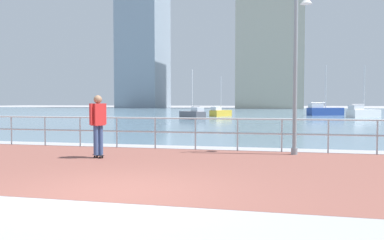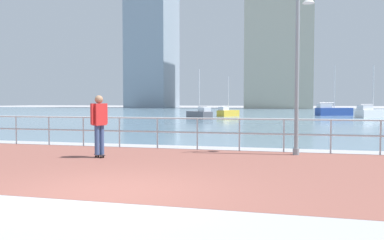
# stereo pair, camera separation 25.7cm
# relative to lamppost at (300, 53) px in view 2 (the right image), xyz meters

# --- Properties ---
(ground) EXTENTS (220.00, 220.00, 0.00)m
(ground) POSITION_rel_lamppost_xyz_m (-3.26, 34.08, -3.03)
(ground) COLOR #9E9EA3
(brick_paving) EXTENTS (28.00, 7.03, 0.01)m
(brick_paving) POSITION_rel_lamppost_xyz_m (-3.26, -3.05, -3.02)
(brick_paving) COLOR brown
(brick_paving) RESTS_ON ground
(harbor_water) EXTENTS (180.00, 88.00, 0.00)m
(harbor_water) POSITION_rel_lamppost_xyz_m (-3.26, 45.47, -3.02)
(harbor_water) COLOR slate
(harbor_water) RESTS_ON ground
(waterfront_railing) EXTENTS (25.25, 0.06, 1.06)m
(waterfront_railing) POSITION_rel_lamppost_xyz_m (-3.26, 0.47, -2.29)
(waterfront_railing) COLOR #B2BCC1
(waterfront_railing) RESTS_ON ground
(lamppost) EXTENTS (0.59, 0.72, 5.47)m
(lamppost) POSITION_rel_lamppost_xyz_m (0.00, 0.00, 0.00)
(lamppost) COLOR gray
(lamppost) RESTS_ON ground
(skateboarder) EXTENTS (0.40, 0.52, 1.77)m
(skateboarder) POSITION_rel_lamppost_xyz_m (-5.50, -2.09, -1.96)
(skateboarder) COLOR black
(skateboarder) RESTS_ON ground
(sailboat_gray) EXTENTS (3.61, 3.21, 5.21)m
(sailboat_gray) POSITION_rel_lamppost_xyz_m (7.58, 30.00, -2.53)
(sailboat_gray) COLOR white
(sailboat_gray) RESTS_ON ground
(sailboat_red) EXTENTS (4.26, 2.94, 5.79)m
(sailboat_red) POSITION_rel_lamppost_xyz_m (4.45, 35.51, -2.47)
(sailboat_red) COLOR #284799
(sailboat_red) RESTS_ON ground
(sailboat_yellow) EXTENTS (2.15, 3.22, 4.35)m
(sailboat_yellow) POSITION_rel_lamppost_xyz_m (-6.94, 30.29, -2.61)
(sailboat_yellow) COLOR gold
(sailboat_yellow) RESTS_ON ground
(sailboat_ivory) EXTENTS (2.93, 3.08, 4.56)m
(sailboat_ivory) POSITION_rel_lamppost_xyz_m (-8.39, 22.98, -2.59)
(sailboat_ivory) COLOR #595960
(sailboat_ivory) RESTS_ON ground
(tower_brick) EXTENTS (15.36, 13.93, 45.48)m
(tower_brick) POSITION_rel_lamppost_xyz_m (-3.11, 85.26, 18.88)
(tower_brick) COLOR #B2AD99
(tower_brick) RESTS_ON ground
(tower_glass) EXTENTS (10.83, 14.42, 42.68)m
(tower_glass) POSITION_rel_lamppost_xyz_m (-36.28, 87.58, 17.48)
(tower_glass) COLOR #8493A3
(tower_glass) RESTS_ON ground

